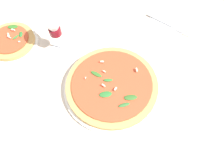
{
  "coord_description": "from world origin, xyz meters",
  "views": [
    {
      "loc": [
        0.14,
        -0.34,
        0.71
      ],
      "look_at": [
        -0.01,
        0.01,
        0.03
      ],
      "focal_mm": 35.0,
      "sensor_mm": 36.0,
      "label": 1
    }
  ],
  "objects_px": {
    "fork": "(169,24)",
    "pizza_personal_side": "(11,42)",
    "pizza_arugula_main": "(112,86)",
    "wine_glass": "(54,28)"
  },
  "relations": [
    {
      "from": "fork",
      "to": "pizza_personal_side",
      "type": "bearing_deg",
      "value": -135.22
    },
    {
      "from": "pizza_arugula_main",
      "to": "pizza_personal_side",
      "type": "height_order",
      "value": "same"
    },
    {
      "from": "wine_glass",
      "to": "fork",
      "type": "bearing_deg",
      "value": 38.49
    },
    {
      "from": "pizza_arugula_main",
      "to": "fork",
      "type": "relative_size",
      "value": 1.69
    },
    {
      "from": "pizza_arugula_main",
      "to": "wine_glass",
      "type": "xyz_separation_m",
      "value": [
        -0.27,
        0.09,
        0.1
      ]
    },
    {
      "from": "pizza_arugula_main",
      "to": "pizza_personal_side",
      "type": "xyz_separation_m",
      "value": [
        -0.46,
        0.03,
        -0.0
      ]
    },
    {
      "from": "pizza_arugula_main",
      "to": "pizza_personal_side",
      "type": "relative_size",
      "value": 1.65
    },
    {
      "from": "wine_glass",
      "to": "pizza_personal_side",
      "type": "bearing_deg",
      "value": -162.09
    },
    {
      "from": "pizza_personal_side",
      "to": "wine_glass",
      "type": "bearing_deg",
      "value": 17.91
    },
    {
      "from": "pizza_arugula_main",
      "to": "pizza_personal_side",
      "type": "bearing_deg",
      "value": 176.72
    }
  ]
}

